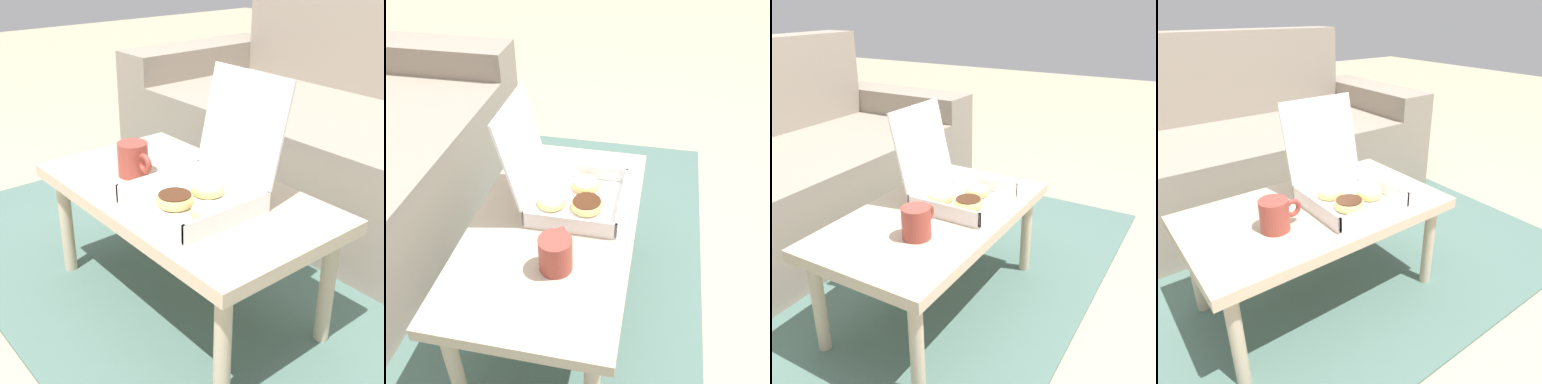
# 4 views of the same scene
# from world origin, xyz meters

# --- Properties ---
(ground_plane) EXTENTS (12.00, 12.00, 0.00)m
(ground_plane) POSITION_xyz_m (0.00, 0.00, 0.00)
(ground_plane) COLOR tan
(area_rug) EXTENTS (2.42, 1.93, 0.01)m
(area_rug) POSITION_xyz_m (0.00, 0.30, 0.01)
(area_rug) COLOR #4C6B60
(area_rug) RESTS_ON ground_plane
(coffee_table) EXTENTS (0.93, 0.52, 0.41)m
(coffee_table) POSITION_xyz_m (0.00, -0.14, 0.36)
(coffee_table) COLOR #C6B293
(coffee_table) RESTS_ON ground_plane
(pastry_box) EXTENTS (0.30, 0.37, 0.35)m
(pastry_box) POSITION_xyz_m (0.11, -0.15, 0.47)
(pastry_box) COLOR white
(pastry_box) RESTS_ON coffee_table
(coffee_mug) EXTENTS (0.14, 0.10, 0.11)m
(coffee_mug) POSITION_xyz_m (-0.18, -0.19, 0.46)
(coffee_mug) COLOR #993D33
(coffee_mug) RESTS_ON coffee_table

